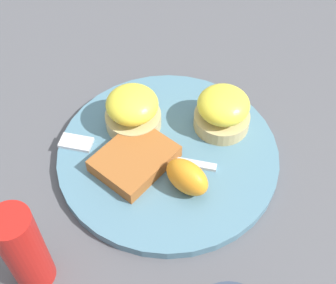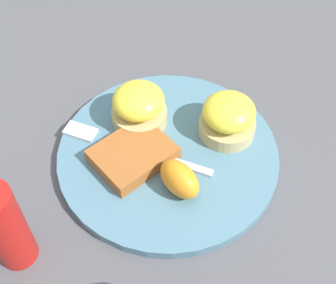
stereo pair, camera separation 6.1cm
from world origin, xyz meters
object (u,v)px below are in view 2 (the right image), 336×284
Objects in this scene: sandwich_benedict_left at (228,118)px; sandwich_benedict_right at (139,107)px; orange_wedge at (179,179)px; fork at (127,146)px; hashbrown_patty at (133,154)px; condiment_bottle at (6,228)px.

sandwich_benedict_left is 1.00× the size of sandwich_benedict_right.
fork is at bearing -90.24° from orange_wedge.
fork is (0.11, -0.08, -0.03)m from sandwich_benedict_left.
hashbrown_patty is at bearing -84.96° from orange_wedge.
fork is at bearing -175.41° from condiment_bottle.
fork is (-0.01, -0.02, -0.01)m from hashbrown_patty.
hashbrown_patty is at bearing 70.84° from fork.
hashbrown_patty is 0.78× the size of condiment_bottle.
condiment_bottle reaches higher than sandwich_benedict_left.
hashbrown_patty reaches higher than fork.
sandwich_benedict_right reaches higher than fork.
condiment_bottle is (0.30, -0.07, 0.02)m from sandwich_benedict_left.
hashbrown_patty is 0.02m from fork.
condiment_bottle reaches higher than orange_wedge.
hashbrown_patty is 0.08m from orange_wedge.
hashbrown_patty is 1.64× the size of orange_wedge.
sandwich_benedict_right is 0.79× the size of hashbrown_patty.
condiment_bottle is at bearing -23.42° from orange_wedge.
sandwich_benedict_left is 0.31m from condiment_bottle.
orange_wedge reaches higher than hashbrown_patty.
condiment_bottle is (0.19, -0.08, 0.03)m from orange_wedge.
orange_wedge is 0.48× the size of condiment_bottle.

